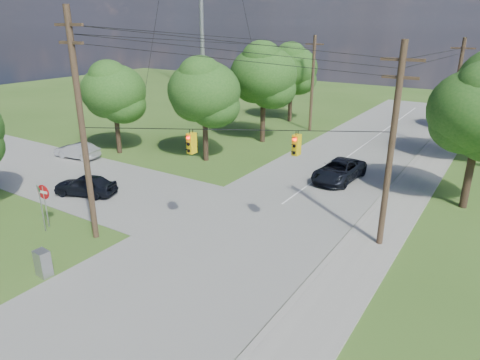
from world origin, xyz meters
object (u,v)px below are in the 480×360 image
Objects in this scene: pole_north_w at (312,83)px; do_not_enter_sign at (44,197)px; car_cross_silver at (77,151)px; car_main_north at (339,170)px; pole_north_e at (455,94)px; control_cabinet at (43,263)px; pole_sw at (82,127)px; car_cross_dark at (85,185)px; pole_ne at (391,147)px.

do_not_enter_sign is (-2.92, -30.26, -3.24)m from pole_north_w.
pole_north_w is 24.71m from car_cross_silver.
car_main_north is 20.18m from do_not_enter_sign.
pole_north_e is 15.31m from car_main_north.
do_not_enter_sign is (-4.42, 3.24, 1.24)m from control_cabinet.
do_not_enter_sign is at bearing 147.95° from control_cabinet.
car_cross_silver is at bearing -142.15° from pole_north_e.
control_cabinet is at bearing -74.24° from pole_sw.
car_cross_dark is at bearing 145.84° from pole_sw.
car_cross_dark is at bearing -134.01° from car_main_north.
pole_north_e is 3.82× the size of do_not_enter_sign.
pole_ne is 4.01× the size of do_not_enter_sign.
control_cabinet is at bearing -44.49° from do_not_enter_sign.
pole_ne is 8.09× the size of control_cabinet.
pole_north_e is at bearing 65.48° from pole_sw.
car_cross_dark is at bearing -126.24° from pole_north_e.
car_cross_silver is 13.76m from do_not_enter_sign.
car_cross_dark is 5.01m from do_not_enter_sign.
car_cross_silver is at bearing 145.89° from pole_sw.
pole_north_e reaches higher than control_cabinet.
control_cabinet is (1.10, -3.90, -5.58)m from pole_sw.
do_not_enter_sign is (-3.32, -0.66, -4.34)m from pole_sw.
pole_north_w reaches higher than car_cross_dark.
control_cabinet is (-6.96, -19.86, -0.14)m from car_main_north.
pole_north_e is 13.90m from pole_north_w.
pole_ne is at bearing -90.00° from pole_north_e.
pole_north_w is 7.71× the size of control_cabinet.
pole_ne reaches higher than pole_north_w.
control_cabinet is at bearing -137.16° from pole_ne.
pole_ne is 1.92× the size of car_main_north.
car_main_north is at bearing 123.05° from pole_ne.
pole_sw is 32.55m from pole_north_e.
do_not_enter_sign reaches higher than control_cabinet.
control_cabinet is 0.50× the size of do_not_enter_sign.
pole_sw is 16.80m from car_cross_silver.
car_cross_silver is (-13.14, 8.90, -5.52)m from pole_sw.
car_cross_silver is at bearing 177.21° from pole_ne.
car_cross_dark is (-5.47, 3.71, -5.47)m from pole_sw.
pole_ne reaches higher than car_main_north.
pole_north_w is at bearing 90.77° from pole_sw.
car_cross_silver is (-7.67, 5.19, -0.05)m from car_cross_dark.
pole_ne reaches higher than pole_north_e.
car_cross_silver is at bearing 142.24° from control_cabinet.
pole_north_w is at bearing 122.29° from pole_ne.
pole_north_w is at bearing 76.24° from do_not_enter_sign.
pole_north_w is at bearing 96.75° from control_cabinet.
pole_ne is 19.08m from do_not_enter_sign.
do_not_enter_sign reaches higher than car_cross_dark.
pole_north_w reaches higher than car_main_north.
pole_sw reaches higher than car_cross_dark.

